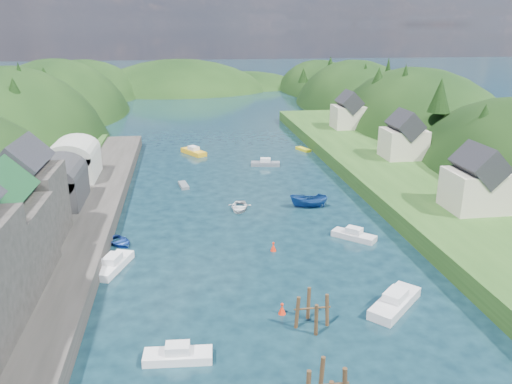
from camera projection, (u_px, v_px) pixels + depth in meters
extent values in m
plane|color=black|center=(238.00, 174.00, 86.60)|extent=(600.00, 600.00, 0.00)
ellipsoid|color=black|center=(17.00, 191.00, 106.75)|extent=(44.00, 75.56, 52.00)
ellipsoid|color=black|center=(61.00, 143.00, 146.87)|extent=(44.00, 75.56, 48.19)
ellipsoid|color=black|center=(85.00, 114.00, 185.74)|extent=(44.00, 75.56, 39.00)
ellipsoid|color=black|center=(414.00, 170.00, 118.91)|extent=(36.00, 75.56, 48.00)
ellipsoid|color=black|center=(354.00, 132.00, 159.04)|extent=(36.00, 75.56, 44.49)
ellipsoid|color=black|center=(320.00, 107.00, 197.96)|extent=(36.00, 75.56, 36.00)
ellipsoid|color=black|center=(180.00, 115.00, 200.95)|extent=(80.00, 60.00, 44.00)
ellipsoid|color=black|center=(246.00, 114.00, 214.82)|extent=(70.00, 56.00, 36.00)
cone|color=black|center=(15.00, 95.00, 88.11)|extent=(4.73, 4.73, 6.11)
cone|color=black|center=(21.00, 83.00, 98.13)|extent=(4.34, 4.34, 8.15)
cone|color=black|center=(35.00, 102.00, 108.68)|extent=(5.28, 5.28, 5.61)
cone|color=black|center=(45.00, 80.00, 119.11)|extent=(4.77, 4.77, 6.11)
cone|color=black|center=(74.00, 89.00, 129.70)|extent=(4.07, 4.07, 5.35)
cone|color=black|center=(69.00, 79.00, 139.87)|extent=(4.56, 4.56, 9.12)
cone|color=black|center=(70.00, 81.00, 151.12)|extent=(4.75, 4.75, 6.09)
cone|color=black|center=(86.00, 76.00, 159.83)|extent=(4.27, 4.27, 7.10)
cone|color=black|center=(483.00, 125.00, 77.13)|extent=(5.29, 5.29, 6.50)
cone|color=black|center=(440.00, 95.00, 89.62)|extent=(4.07, 4.07, 6.22)
cone|color=black|center=(442.00, 111.00, 98.54)|extent=(3.40, 3.40, 6.19)
cone|color=black|center=(404.00, 86.00, 108.74)|extent=(4.94, 4.94, 9.60)
cone|color=black|center=(378.00, 81.00, 115.96)|extent=(5.25, 5.25, 6.26)
cone|color=black|center=(388.00, 74.00, 126.52)|extent=(3.36, 3.36, 8.45)
cone|color=black|center=(365.00, 76.00, 140.98)|extent=(4.57, 4.57, 7.27)
cone|color=black|center=(353.00, 77.00, 153.42)|extent=(3.59, 3.59, 6.80)
cone|color=black|center=(330.00, 66.00, 164.59)|extent=(4.14, 4.14, 6.22)
cone|color=black|center=(303.00, 75.00, 171.06)|extent=(3.83, 3.83, 4.99)
cube|color=#2D2B28|center=(51.00, 251.00, 54.84)|extent=(12.00, 110.00, 2.00)
cube|color=#2D2B28|center=(1.00, 245.00, 45.63)|extent=(8.00, 9.00, 7.00)
cube|color=#2D2B28|center=(28.00, 206.00, 53.91)|extent=(7.00, 8.00, 8.00)
cube|color=black|center=(21.00, 163.00, 52.37)|extent=(5.15, 8.32, 5.15)
cube|color=#2D2D30|center=(56.00, 189.00, 65.80)|extent=(7.00, 9.00, 4.00)
cylinder|color=#2D2D30|center=(54.00, 175.00, 65.17)|extent=(7.00, 9.00, 7.00)
cube|color=#B2B2A8|center=(74.00, 165.00, 77.06)|extent=(7.00, 9.00, 4.00)
cylinder|color=#B2B2A8|center=(72.00, 153.00, 76.42)|extent=(7.00, 9.00, 7.00)
cube|color=#234719|center=(399.00, 178.00, 80.28)|extent=(16.00, 120.00, 2.40)
cube|color=beige|center=(476.00, 190.00, 62.49)|extent=(7.00, 6.00, 5.00)
cube|color=black|center=(480.00, 165.00, 61.43)|extent=(5.15, 6.24, 5.15)
cube|color=beige|center=(403.00, 143.00, 87.15)|extent=(7.00, 6.00, 5.00)
cube|color=black|center=(405.00, 125.00, 86.09)|extent=(5.15, 6.24, 5.15)
cube|color=beige|center=(349.00, 117.00, 112.34)|extent=(7.00, 6.00, 5.00)
cube|color=black|center=(349.00, 102.00, 111.27)|extent=(5.15, 6.24, 5.15)
cylinder|color=#382314|center=(321.00, 380.00, 34.51)|extent=(0.32, 0.32, 3.76)
cylinder|color=#382314|center=(327.00, 313.00, 42.69)|extent=(0.32, 0.32, 3.54)
cylinder|color=#382314|center=(308.00, 306.00, 43.74)|extent=(0.32, 0.32, 3.54)
cylinder|color=#382314|center=(297.00, 316.00, 42.33)|extent=(0.32, 0.32, 3.54)
cylinder|color=#382314|center=(316.00, 323.00, 41.27)|extent=(0.32, 0.32, 3.54)
cylinder|color=#382314|center=(312.00, 308.00, 42.32)|extent=(3.17, 0.16, 0.16)
cone|color=red|center=(282.00, 309.00, 44.57)|extent=(0.70, 0.70, 0.90)
sphere|color=red|center=(282.00, 305.00, 44.41)|extent=(0.30, 0.30, 0.30)
cone|color=red|center=(273.00, 247.00, 57.02)|extent=(0.70, 0.70, 0.90)
sphere|color=red|center=(273.00, 243.00, 56.86)|extent=(0.30, 0.30, 0.30)
cube|color=silver|center=(354.00, 236.00, 60.33)|extent=(5.09, 4.85, 0.74)
cube|color=silver|center=(354.00, 230.00, 60.09)|extent=(2.19, 2.15, 0.70)
cube|color=yellow|center=(303.00, 149.00, 102.66)|extent=(2.65, 4.02, 0.54)
cube|color=slate|center=(265.00, 164.00, 91.56)|extent=(5.48, 2.64, 0.74)
cube|color=silver|center=(265.00, 160.00, 91.32)|extent=(2.02, 1.52, 0.70)
imported|color=silver|center=(239.00, 207.00, 69.87)|extent=(4.14, 5.23, 0.98)
cube|color=white|center=(178.00, 356.00, 38.43)|extent=(5.39, 2.13, 0.74)
cube|color=silver|center=(177.00, 348.00, 38.19)|extent=(1.93, 1.35, 0.70)
imported|color=navy|center=(120.00, 242.00, 58.89)|extent=(4.73, 5.08, 0.86)
cube|color=slate|center=(184.00, 185.00, 79.73)|extent=(1.81, 3.76, 0.50)
cube|color=white|center=(113.00, 265.00, 52.84)|extent=(4.01, 6.45, 0.86)
cube|color=silver|center=(112.00, 258.00, 52.58)|extent=(2.07, 2.50, 0.70)
cube|color=silver|center=(395.00, 303.00, 45.59)|extent=(6.54, 6.37, 0.96)
cube|color=silver|center=(396.00, 295.00, 45.31)|extent=(2.84, 2.80, 0.70)
imported|color=navy|center=(309.00, 202.00, 70.41)|extent=(5.54, 2.56, 2.07)
cube|color=gold|center=(194.00, 152.00, 99.72)|extent=(5.14, 6.61, 0.90)
cube|color=silver|center=(194.00, 148.00, 99.45)|extent=(2.44, 2.70, 0.70)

